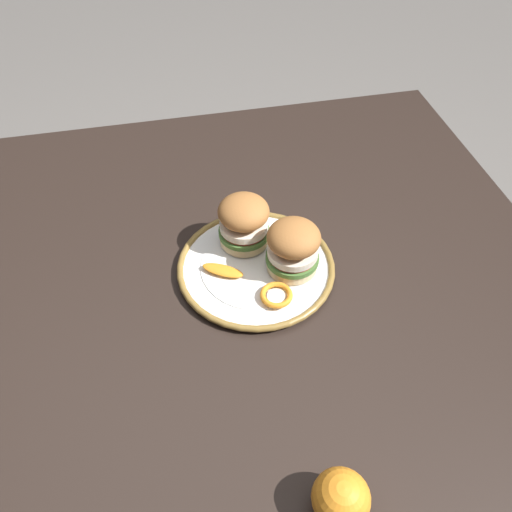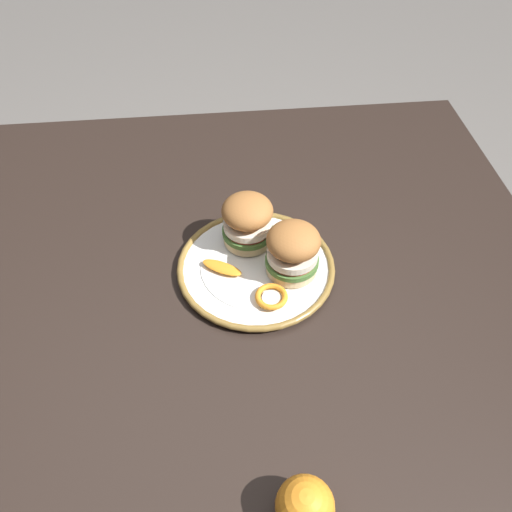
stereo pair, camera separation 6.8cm
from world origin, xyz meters
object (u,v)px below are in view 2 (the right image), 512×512
at_px(sandwich_half_right, 293,250).
at_px(whole_orange, 305,506).
at_px(dinner_plate, 256,267).
at_px(sandwich_half_left, 248,220).
at_px(dining_table, 225,304).

bearing_deg(sandwich_half_right, whole_orange, 83.76).
xyz_separation_m(dinner_plate, sandwich_half_right, (-0.06, 0.02, 0.06)).
xyz_separation_m(sandwich_half_left, sandwich_half_right, (-0.07, 0.08, 0.00)).
distance_m(dinner_plate, whole_orange, 0.43).
distance_m(sandwich_half_right, whole_orange, 0.41).
relative_size(dining_table, whole_orange, 16.68).
bearing_deg(sandwich_half_left, whole_orange, 93.21).
xyz_separation_m(sandwich_half_left, whole_orange, (-0.03, 0.49, -0.03)).
relative_size(dinner_plate, sandwich_half_left, 2.19).
bearing_deg(sandwich_half_right, dining_table, -8.59).
height_order(dining_table, sandwich_half_left, sandwich_half_left).
xyz_separation_m(dinner_plate, whole_orange, (-0.02, 0.43, 0.03)).
relative_size(dinner_plate, sandwich_half_right, 2.23).
height_order(sandwich_half_left, whole_orange, sandwich_half_left).
relative_size(sandwich_half_right, whole_orange, 1.73).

